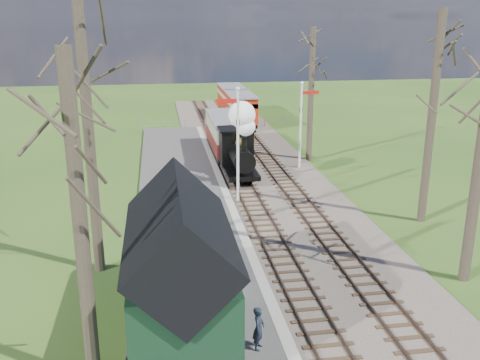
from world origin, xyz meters
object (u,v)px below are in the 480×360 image
(station_shed, at_px, (180,269))
(person, at_px, (259,328))
(red_carriage_a, at_px, (240,109))
(semaphore_near, at_px, (237,137))
(locomotive, at_px, (239,145))
(coach, at_px, (226,134))
(bench, at_px, (223,313))
(red_carriage_b, at_px, (232,100))
(sign_board, at_px, (238,278))
(semaphore_far, at_px, (302,118))

(station_shed, bearing_deg, person, -33.39)
(red_carriage_a, bearing_deg, semaphore_near, -99.47)
(locomotive, bearing_deg, person, -96.92)
(coach, height_order, bench, coach)
(red_carriage_a, height_order, bench, red_carriage_a)
(station_shed, bearing_deg, red_carriage_b, 79.63)
(red_carriage_a, distance_m, bench, 32.64)
(coach, xyz_separation_m, sign_board, (-2.23, -20.16, -0.83))
(semaphore_near, xyz_separation_m, coach, (0.77, 10.07, -1.98))
(semaphore_near, distance_m, coach, 10.29)
(coach, bearing_deg, red_carriage_b, 80.56)
(coach, distance_m, bench, 22.23)
(red_carriage_b, bearing_deg, semaphore_near, -97.47)
(station_shed, distance_m, person, 2.95)
(semaphore_near, height_order, locomotive, semaphore_near)
(semaphore_far, bearing_deg, semaphore_near, -130.60)
(station_shed, relative_size, coach, 0.80)
(red_carriage_b, bearing_deg, person, -96.89)
(red_carriage_a, relative_size, sign_board, 4.73)
(coach, relative_size, red_carriage_a, 1.36)
(station_shed, height_order, red_carriage_b, station_shed)
(coach, bearing_deg, locomotive, -90.11)
(bench, height_order, person, person)
(locomotive, distance_m, red_carriage_a, 16.43)
(station_shed, relative_size, person, 4.65)
(semaphore_far, xyz_separation_m, sign_board, (-6.61, -16.09, -2.54))
(red_carriage_a, bearing_deg, locomotive, -99.16)
(semaphore_far, distance_m, locomotive, 4.94)
(bench, distance_m, person, 1.75)
(station_shed, xyz_separation_m, bench, (1.31, 0.07, -1.70))
(station_shed, bearing_deg, semaphore_far, 64.28)
(semaphore_far, relative_size, sign_board, 4.68)
(locomotive, bearing_deg, station_shed, -104.99)
(semaphore_near, bearing_deg, locomotive, 79.28)
(semaphore_far, distance_m, sign_board, 17.58)
(red_carriage_b, distance_m, sign_board, 36.14)
(semaphore_near, xyz_separation_m, red_carriage_b, (3.37, 25.71, -1.95))
(red_carriage_a, bearing_deg, red_carriage_b, 90.00)
(sign_board, bearing_deg, semaphore_far, 67.68)
(locomotive, xyz_separation_m, sign_board, (-2.22, -14.09, -1.44))
(station_shed, distance_m, locomotive, 16.57)
(red_carriage_b, bearing_deg, red_carriage_a, -90.00)
(semaphore_near, relative_size, bench, 4.35)
(station_shed, height_order, sign_board, station_shed)
(bench, bearing_deg, red_carriage_b, 81.56)
(semaphore_far, relative_size, red_carriage_a, 0.99)
(locomotive, xyz_separation_m, bench, (-2.97, -15.94, -1.68))
(locomotive, xyz_separation_m, person, (-2.12, -17.43, -1.37))
(coach, relative_size, sign_board, 6.43)
(semaphore_near, xyz_separation_m, bench, (-2.22, -11.94, -3.05))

